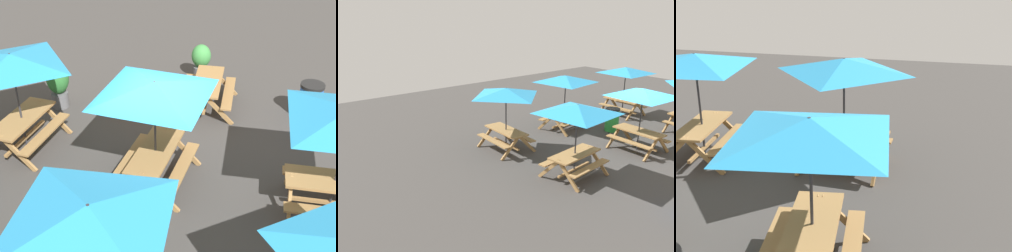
% 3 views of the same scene
% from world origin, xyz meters
% --- Properties ---
extents(ground_plane, '(28.02, 28.02, 0.00)m').
position_xyz_m(ground_plane, '(0.00, 0.00, 0.00)').
color(ground_plane, '#3D3A38').
rests_on(ground_plane, ground).
extents(picnic_table_1, '(2.83, 2.83, 2.34)m').
position_xyz_m(picnic_table_1, '(-3.22, 3.73, 1.99)').
color(picnic_table_1, olive).
rests_on(picnic_table_1, ground).
extents(picnic_table_2, '(2.12, 2.12, 2.34)m').
position_xyz_m(picnic_table_2, '(-3.18, -3.51, 1.99)').
color(picnic_table_2, olive).
rests_on(picnic_table_2, ground).
extents(picnic_table_4, '(2.83, 2.83, 2.34)m').
position_xyz_m(picnic_table_4, '(-0.10, 0.16, 1.99)').
color(picnic_table_4, olive).
rests_on(picnic_table_4, ground).
extents(picnic_table_5, '(2.82, 2.82, 2.34)m').
position_xyz_m(picnic_table_5, '(-0.10, -3.30, 1.99)').
color(picnic_table_5, olive).
rests_on(picnic_table_5, ground).
extents(picnic_table_6, '(2.81, 2.81, 2.34)m').
position_xyz_m(picnic_table_6, '(-3.52, -0.06, 1.99)').
color(picnic_table_6, olive).
rests_on(picnic_table_6, ground).
extents(trash_bin_green, '(0.59, 0.59, 0.98)m').
position_xyz_m(trash_bin_green, '(-2.05, 1.29, 0.49)').
color(trash_bin_green, green).
rests_on(trash_bin_green, ground).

